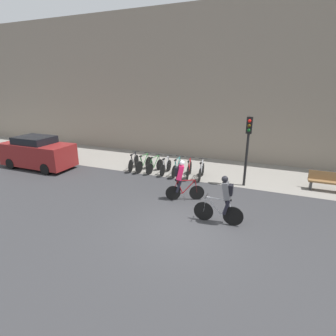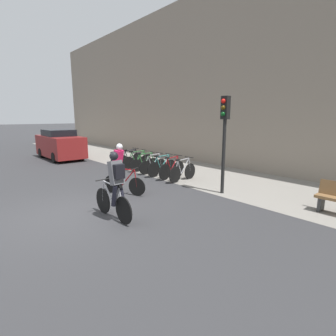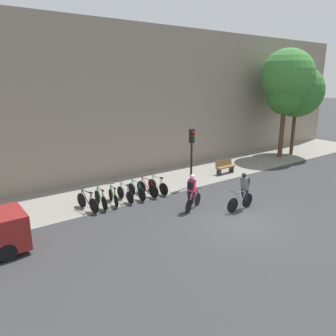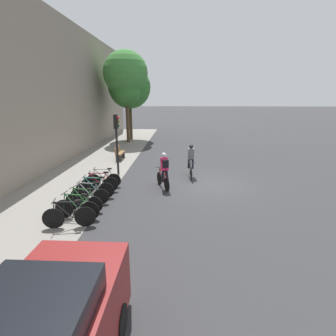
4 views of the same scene
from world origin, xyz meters
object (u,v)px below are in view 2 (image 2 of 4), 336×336
at_px(cyclist_grey, 115,185).
at_px(parked_bike_5, 172,169).
at_px(parked_bike_4, 162,167).
at_px(parked_bike_2, 145,163).
at_px(parked_bike_0, 130,159).
at_px(parked_car, 60,145).
at_px(parked_bike_3, 153,165).
at_px(parked_bike_6, 183,171).
at_px(cyclist_pink, 120,167).
at_px(traffic_light_pole, 224,127).
at_px(parked_bike_1, 137,161).

distance_m(cyclist_grey, parked_bike_5, 5.02).
bearing_deg(parked_bike_4, parked_bike_2, -179.99).
xyz_separation_m(parked_bike_0, parked_bike_4, (2.68, -0.00, -0.01)).
height_order(parked_bike_0, parked_car, parked_car).
xyz_separation_m(parked_bike_3, parked_bike_5, (1.34, 0.00, 0.02)).
xyz_separation_m(parked_bike_3, parked_bike_4, (0.67, -0.00, 0.01)).
bearing_deg(parked_bike_0, parked_bike_3, -0.01).
height_order(parked_bike_0, parked_bike_2, parked_bike_0).
relative_size(parked_bike_0, parked_bike_4, 1.02).
relative_size(cyclist_grey, parked_bike_6, 1.09).
xyz_separation_m(cyclist_pink, parked_bike_2, (-2.59, 2.93, -0.56)).
distance_m(parked_bike_5, traffic_light_pole, 3.45).
xyz_separation_m(cyclist_grey, parked_bike_4, (-3.27, 4.26, -0.54)).
distance_m(cyclist_pink, parked_bike_3, 3.55).
relative_size(parked_bike_2, parked_bike_3, 0.98).
relative_size(parked_bike_5, parked_bike_6, 1.02).
xyz_separation_m(parked_bike_5, traffic_light_pole, (2.87, -0.20, 1.90)).
distance_m(parked_bike_4, parked_bike_5, 0.67).
relative_size(cyclist_pink, parked_car, 0.41).
bearing_deg(parked_bike_2, cyclist_pink, -48.52).
xyz_separation_m(parked_bike_1, parked_car, (-6.03, -1.78, 0.49)).
relative_size(cyclist_grey, parked_bike_2, 1.15).
distance_m(parked_bike_0, traffic_light_pole, 6.51).
xyz_separation_m(parked_bike_1, parked_bike_2, (0.67, -0.00, -0.02)).
relative_size(cyclist_pink, parked_bike_4, 1.04).
bearing_deg(parked_bike_6, parked_bike_3, -179.99).
relative_size(parked_bike_4, traffic_light_pole, 0.51).
height_order(parked_bike_1, parked_bike_4, parked_bike_1).
bearing_deg(parked_bike_2, parked_bike_1, 179.96).
bearing_deg(parked_bike_0, parked_bike_4, -0.01).
bearing_deg(cyclist_grey, parked_bike_4, 127.56).
distance_m(cyclist_pink, parked_bike_2, 3.95).
height_order(parked_bike_0, traffic_light_pole, traffic_light_pole).
xyz_separation_m(cyclist_grey, parked_bike_5, (-2.60, 4.26, -0.53)).
height_order(parked_bike_0, parked_bike_5, parked_bike_0).
bearing_deg(parked_bike_1, parked_car, -163.52).
height_order(parked_bike_2, parked_bike_4, parked_bike_4).
distance_m(parked_bike_2, parked_car, 6.95).
relative_size(cyclist_pink, parked_bike_6, 1.07).
distance_m(parked_bike_3, parked_bike_4, 0.67).
xyz_separation_m(parked_bike_3, parked_bike_6, (2.01, 0.00, 0.01)).
bearing_deg(parked_car, cyclist_grey, -12.32).
height_order(parked_bike_5, parked_car, parked_car).
bearing_deg(parked_bike_4, parked_bike_5, 0.05).
bearing_deg(parked_bike_0, cyclist_grey, -35.54).
relative_size(parked_bike_6, parked_car, 0.38).
bearing_deg(traffic_light_pole, parked_bike_5, 176.02).
distance_m(parked_bike_0, parked_car, 5.67).
relative_size(parked_bike_0, traffic_light_pole, 0.52).
bearing_deg(cyclist_pink, parked_bike_6, 88.12).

